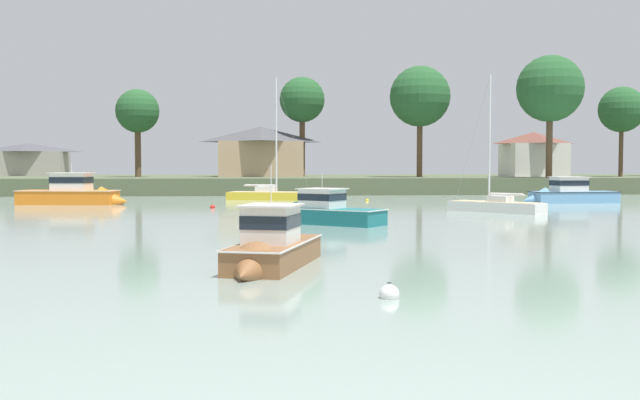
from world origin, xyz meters
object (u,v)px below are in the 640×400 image
cruiser_teal (318,216)px  mooring_buoy_yellow (367,200)px  sailboat_white (496,209)px  sailboat_yellow (270,197)px  mooring_buoy_red (213,207)px  cruiser_wood (269,254)px  cruiser_skyblue (565,197)px  cruiser_orange (78,197)px  mooring_buoy_white (389,294)px

cruiser_teal → mooring_buoy_yellow: 27.79m
sailboat_white → sailboat_yellow: bearing=127.5°
mooring_buoy_red → cruiser_wood: bearing=-83.9°
cruiser_skyblue → cruiser_wood: bearing=-124.6°
sailboat_yellow → mooring_buoy_yellow: size_ratio=32.01×
cruiser_orange → sailboat_white: (32.82, -13.72, -0.41)m
sailboat_yellow → sailboat_white: bearing=-52.5°
cruiser_orange → sailboat_white: bearing=-22.7°
cruiser_teal → cruiser_orange: (-18.94, 23.12, 0.18)m
mooring_buoy_yellow → mooring_buoy_red: mooring_buoy_red is taller
cruiser_wood → sailboat_white: (17.10, 27.87, -0.24)m
cruiser_teal → sailboat_yellow: bearing=93.9°
mooring_buoy_white → cruiser_skyblue: bearing=61.5°
cruiser_wood → cruiser_teal: size_ratio=0.97×
cruiser_skyblue → cruiser_teal: bearing=-138.5°
sailboat_yellow → cruiser_orange: 18.31m
cruiser_wood → cruiser_teal: (3.23, 18.47, -0.02)m
cruiser_teal → cruiser_skyblue: size_ratio=0.80×
mooring_buoy_white → mooring_buoy_red: size_ratio=1.23×
cruiser_wood → cruiser_teal: cruiser_wood is taller
cruiser_teal → cruiser_skyblue: (24.44, 21.59, 0.09)m
cruiser_wood → cruiser_skyblue: cruiser_wood is taller
mooring_buoy_white → cruiser_teal: bearing=89.2°
cruiser_orange → mooring_buoy_white: cruiser_orange is taller
sailboat_yellow → cruiser_teal: 30.27m
cruiser_orange → mooring_buoy_red: (11.99, -6.64, -0.56)m
mooring_buoy_yellow → sailboat_white: bearing=-68.9°
cruiser_orange → mooring_buoy_yellow: size_ratio=25.15×
cruiser_skyblue → mooring_buoy_red: (-31.39, -5.11, -0.47)m
sailboat_white → mooring_buoy_yellow: bearing=111.1°
sailboat_yellow → sailboat_white: size_ratio=1.20×
cruiser_skyblue → mooring_buoy_yellow: cruiser_skyblue is taller
cruiser_teal → mooring_buoy_red: size_ratio=15.48×
cruiser_skyblue → sailboat_white: sailboat_white is taller
cruiser_wood → sailboat_white: 32.70m
cruiser_wood → mooring_buoy_white: cruiser_wood is taller
sailboat_yellow → mooring_buoy_white: bearing=-88.2°
cruiser_orange → mooring_buoy_white: size_ratio=17.36×
sailboat_white → cruiser_teal: bearing=-145.9°
cruiser_wood → cruiser_teal: bearing=80.1°
cruiser_orange → cruiser_skyblue: cruiser_orange is taller
sailboat_yellow → mooring_buoy_yellow: sailboat_yellow is taller
mooring_buoy_white → sailboat_white: bearing=67.0°
sailboat_yellow → cruiser_skyblue: size_ratio=1.41×
cruiser_wood → cruiser_skyblue: 48.68m
sailboat_yellow → cruiser_orange: sailboat_yellow is taller
cruiser_wood → mooring_buoy_yellow: (10.39, 45.32, -0.41)m
cruiser_orange → sailboat_white: size_ratio=0.94×
cruiser_skyblue → cruiser_orange: bearing=178.0°
cruiser_teal → sailboat_white: (13.88, 9.40, -0.22)m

